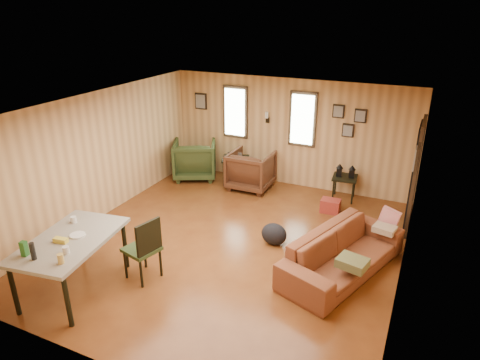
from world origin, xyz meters
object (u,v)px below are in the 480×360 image
(recliner_green, at_px, (195,158))
(side_table, at_px, (345,176))
(sofa, at_px, (344,246))
(recliner_brown, at_px, (251,168))
(end_table, at_px, (235,166))
(dining_table, at_px, (69,244))

(recliner_green, xyz_separation_m, side_table, (3.48, 0.23, 0.04))
(sofa, distance_m, recliner_brown, 3.52)
(sofa, xyz_separation_m, recliner_brown, (-2.57, 2.41, 0.02))
(recliner_brown, height_order, side_table, recliner_brown)
(recliner_green, bearing_deg, end_table, 159.56)
(end_table, distance_m, side_table, 2.47)
(sofa, xyz_separation_m, side_table, (-0.55, 2.68, 0.09))
(recliner_green, bearing_deg, recliner_brown, 152.25)
(sofa, distance_m, side_table, 2.73)
(dining_table, bearing_deg, end_table, 76.60)
(recliner_green, height_order, end_table, recliner_green)
(recliner_green, bearing_deg, sofa, 122.56)
(recliner_brown, relative_size, side_table, 1.19)
(sofa, relative_size, end_table, 3.09)
(recliner_brown, xyz_separation_m, recliner_green, (-1.46, 0.04, 0.02))
(end_table, height_order, dining_table, dining_table)
(recliner_brown, xyz_separation_m, end_table, (-0.45, 0.14, -0.05))
(recliner_brown, distance_m, end_table, 0.47)
(recliner_green, distance_m, side_table, 3.49)
(sofa, distance_m, dining_table, 3.98)
(recliner_green, relative_size, side_table, 1.25)
(recliner_brown, height_order, dining_table, dining_table)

